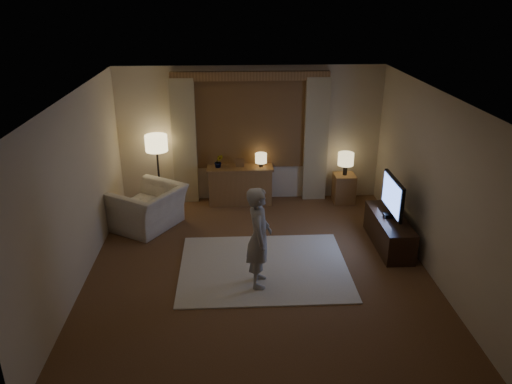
{
  "coord_description": "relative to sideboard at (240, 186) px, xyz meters",
  "views": [
    {
      "loc": [
        -0.37,
        -6.45,
        3.89
      ],
      "look_at": [
        -0.0,
        0.6,
        1.0
      ],
      "focal_mm": 35.0,
      "sensor_mm": 36.0,
      "label": 1
    }
  ],
  "objects": [
    {
      "name": "table_lamp_sideboard",
      "position": [
        0.4,
        0.0,
        0.55
      ],
      "size": [
        0.22,
        0.22,
        0.3
      ],
      "color": "black",
      "rests_on": "sideboard"
    },
    {
      "name": "person",
      "position": [
        0.19,
        -2.92,
        0.4
      ],
      "size": [
        0.38,
        0.55,
        1.46
      ],
      "primitive_type": "imported",
      "rotation": [
        0.0,
        0.0,
        1.51
      ],
      "color": "#9E9A92",
      "rests_on": "rug"
    },
    {
      "name": "tv_stand",
      "position": [
        2.36,
        -1.87,
        -0.1
      ],
      "size": [
        0.45,
        1.4,
        0.5
      ],
      "primitive_type": "cube",
      "color": "black",
      "rests_on": "floor"
    },
    {
      "name": "armchair",
      "position": [
        -1.61,
        -0.98,
        0.01
      ],
      "size": [
        1.42,
        1.47,
        0.73
      ],
      "primitive_type": "imported",
      "rotation": [
        0.0,
        0.0,
        -2.13
      ],
      "color": "beige",
      "rests_on": "floor"
    },
    {
      "name": "floor_lamp",
      "position": [
        -1.53,
        -0.07,
        0.83
      ],
      "size": [
        0.41,
        0.41,
        1.4
      ],
      "color": "black",
      "rests_on": "floor"
    },
    {
      "name": "plant",
      "position": [
        -0.4,
        0.0,
        0.5
      ],
      "size": [
        0.17,
        0.13,
        0.3
      ],
      "primitive_type": "imported",
      "color": "#999999",
      "rests_on": "sideboard"
    },
    {
      "name": "room",
      "position": [
        0.21,
        -2.0,
        0.98
      ],
      "size": [
        5.04,
        5.54,
        2.64
      ],
      "color": "brown",
      "rests_on": "ground"
    },
    {
      "name": "sideboard",
      "position": [
        0.0,
        0.0,
        0.0
      ],
      "size": [
        1.2,
        0.4,
        0.7
      ],
      "primitive_type": "cube",
      "color": "brown",
      "rests_on": "floor"
    },
    {
      "name": "picture_frame",
      "position": [
        0.0,
        0.0,
        0.45
      ],
      "size": [
        0.16,
        0.02,
        0.2
      ],
      "primitive_type": "cube",
      "color": "brown",
      "rests_on": "sideboard"
    },
    {
      "name": "rug",
      "position": [
        0.29,
        -2.48,
        -0.34
      ],
      "size": [
        2.5,
        2.0,
        0.02
      ],
      "primitive_type": "cube",
      "color": "beige",
      "rests_on": "floor"
    },
    {
      "name": "table_lamp_side",
      "position": [
        2.02,
        -0.05,
        0.52
      ],
      "size": [
        0.3,
        0.3,
        0.44
      ],
      "color": "black",
      "rests_on": "side_table"
    },
    {
      "name": "tv",
      "position": [
        2.36,
        -1.87,
        0.52
      ],
      "size": [
        0.22,
        0.92,
        0.66
      ],
      "color": "black",
      "rests_on": "tv_stand"
    },
    {
      "name": "side_table",
      "position": [
        2.02,
        -0.05,
        -0.07
      ],
      "size": [
        0.4,
        0.4,
        0.56
      ],
      "primitive_type": "cube",
      "color": "brown",
      "rests_on": "floor"
    }
  ]
}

